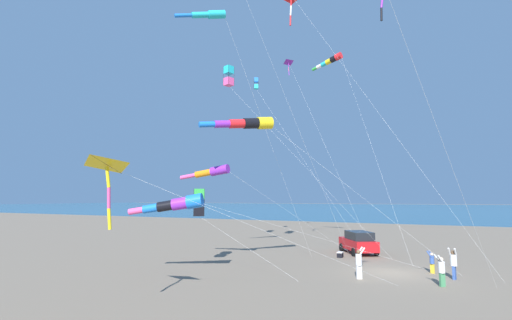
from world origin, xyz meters
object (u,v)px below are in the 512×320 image
object	(u,v)px
kite_windsock_black_fish_shape	(330,61)
person_bystander_far	(432,261)
kite_box_green_low_center	(199,202)
person_adult_flyer	(359,261)
kite_delta_checkered_midright	(108,165)
kite_windsock_striped_overhead	(247,124)
kite_box_purple_drifting	(256,84)
person_child_green_jacket	(442,269)
kite_windsock_long_streamer_left	(176,204)
parked_car	(358,242)
kite_box_yellow_midlevel	(229,76)
kite_delta_blue_topmost	(289,63)
cooler_box	(340,255)
kite_windsock_orange_high_right	(208,15)
person_child_grey_jacket	(454,262)
kite_windsock_rainbow_low_near	(211,172)

from	to	relation	value
kite_windsock_black_fish_shape	person_bystander_far	bearing A→B (deg)	41.23
kite_box_green_low_center	kite_windsock_black_fish_shape	bearing A→B (deg)	155.42
person_adult_flyer	kite_delta_checkered_midright	distance (m)	14.54
kite_windsock_striped_overhead	kite_box_purple_drifting	bearing A→B (deg)	-157.30
person_child_green_jacket	person_bystander_far	xyz separation A→B (m)	(-3.47, -0.38, -0.16)
person_child_green_jacket	kite_windsock_long_streamer_left	bearing A→B (deg)	-72.19
parked_car	kite_windsock_long_streamer_left	world-z (taller)	kite_windsock_long_streamer_left
kite_box_purple_drifting	kite_box_yellow_midlevel	distance (m)	7.11
person_bystander_far	kite_windsock_long_streamer_left	world-z (taller)	kite_windsock_long_streamer_left
kite_box_yellow_midlevel	kite_windsock_long_streamer_left	world-z (taller)	kite_box_yellow_midlevel
kite_box_green_low_center	kite_box_yellow_midlevel	world-z (taller)	kite_box_yellow_midlevel
kite_box_purple_drifting	kite_box_green_low_center	size ratio (longest dim) A/B	2.22
kite_delta_blue_topmost	kite_delta_checkered_midright	distance (m)	33.29
kite_delta_checkered_midright	cooler_box	bearing A→B (deg)	164.34
kite_windsock_orange_high_right	kite_windsock_long_streamer_left	xyz separation A→B (m)	(1.79, -0.86, -12.45)
person_adult_flyer	kite_box_purple_drifting	distance (m)	23.77
person_adult_flyer	kite_delta_blue_topmost	xyz separation A→B (m)	(-18.12, -10.57, 20.17)
kite_windsock_striped_overhead	kite_delta_blue_topmost	bearing A→B (deg)	-168.50
kite_box_purple_drifting	kite_box_yellow_midlevel	xyz separation A→B (m)	(6.94, 0.49, -1.46)
person_bystander_far	cooler_box	bearing A→B (deg)	-118.71
person_child_grey_jacket	kite_box_purple_drifting	xyz separation A→B (m)	(-10.26, -17.27, 16.10)
parked_car	person_bystander_far	world-z (taller)	parked_car
parked_car	person_child_green_jacket	xyz separation A→B (m)	(9.56, 5.77, -0.05)
cooler_box	kite_windsock_orange_high_right	distance (m)	20.10
person_child_grey_jacket	person_bystander_far	distance (m)	1.74
cooler_box	kite_box_yellow_midlevel	size ratio (longest dim) A/B	0.04
person_child_green_jacket	person_bystander_far	distance (m)	3.49
parked_car	kite_delta_blue_topmost	distance (m)	23.73
person_child_green_jacket	kite_windsock_long_streamer_left	size ratio (longest dim) A/B	0.10
person_adult_flyer	kite_box_purple_drifting	bearing A→B (deg)	-135.11
person_adult_flyer	person_child_green_jacket	distance (m)	4.22
kite_box_green_low_center	person_child_grey_jacket	bearing A→B (deg)	101.30
kite_delta_blue_topmost	kite_windsock_long_streamer_left	bearing A→B (deg)	2.26
kite_delta_blue_topmost	kite_box_green_low_center	distance (m)	25.44
person_child_grey_jacket	kite_delta_blue_topmost	bearing A→B (deg)	-135.91
kite_box_purple_drifting	kite_box_green_low_center	distance (m)	18.55
kite_windsock_long_streamer_left	kite_windsock_rainbow_low_near	world-z (taller)	kite_windsock_rainbow_low_near
parked_car	kite_windsock_black_fish_shape	xyz separation A→B (m)	(-3.11, -2.68, 17.45)
cooler_box	kite_box_green_low_center	world-z (taller)	kite_box_green_low_center
kite_windsock_black_fish_shape	kite_box_green_low_center	size ratio (longest dim) A/B	2.37
person_child_grey_jacket	kite_windsock_striped_overhead	bearing A→B (deg)	-73.61
kite_windsock_black_fish_shape	kite_windsock_striped_overhead	world-z (taller)	kite_windsock_black_fish_shape
kite_windsock_striped_overhead	kite_delta_checkered_midright	bearing A→B (deg)	-5.91
kite_windsock_black_fish_shape	kite_box_green_low_center	world-z (taller)	kite_windsock_black_fish_shape
person_child_grey_jacket	person_bystander_far	world-z (taller)	person_child_grey_jacket
parked_car	kite_box_purple_drifting	world-z (taller)	kite_box_purple_drifting
kite_box_yellow_midlevel	kite_windsock_striped_overhead	xyz separation A→B (m)	(6.72, 5.22, -6.17)
parked_car	kite_windsock_striped_overhead	xyz separation A→B (m)	(10.83, -5.08, 8.49)
kite_windsock_long_streamer_left	kite_windsock_striped_overhead	size ratio (longest dim) A/B	1.10
person_adult_flyer	kite_delta_checkered_midright	xyz separation A→B (m)	(11.33, -7.67, 4.92)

